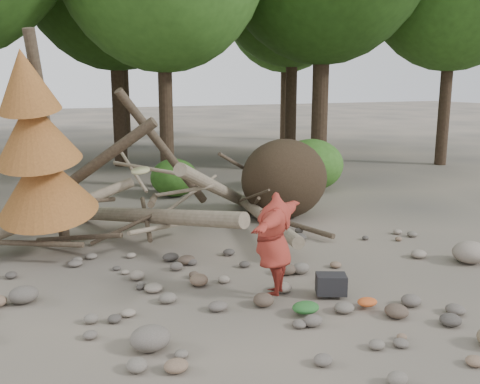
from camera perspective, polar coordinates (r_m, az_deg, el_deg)
name	(u,v)px	position (r m, az deg, el deg)	size (l,w,h in m)	color
ground	(267,296)	(8.77, 2.89, -10.97)	(120.00, 120.00, 0.00)	#514C44
deadfall_pile	(264,182)	(13.01, 2.61, 1.02)	(8.55, 5.24, 3.30)	#332619
dead_conifer	(38,150)	(10.69, -20.71, 4.18)	(2.06, 2.16, 4.35)	#4C3F30
bush_mid	(174,178)	(15.92, -7.03, 1.53)	(1.40, 1.40, 1.12)	#2E5E1B
bush_right	(311,165)	(16.84, 7.59, 2.91)	(2.00, 2.00, 1.60)	#397022
frisbee_thrower	(273,244)	(8.38, 3.59, -5.51)	(3.14, 1.82, 2.21)	maroon
backpack	(331,288)	(8.77, 9.68, -10.02)	(0.47, 0.32, 0.32)	black
cloth_green	(306,311)	(8.11, 7.01, -12.45)	(0.41, 0.34, 0.15)	#255D26
cloth_orange	(367,305)	(8.50, 13.41, -11.64)	(0.32, 0.26, 0.12)	#BD4F20
boulder_front_left	(150,338)	(7.19, -9.56, -15.13)	(0.53, 0.47, 0.32)	#645C53
boulder_mid_right	(470,252)	(11.07, 23.34, -5.92)	(0.68, 0.62, 0.41)	gray
boulder_mid_left	(24,295)	(9.10, -22.08, -10.10)	(0.45, 0.40, 0.27)	#5A534C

